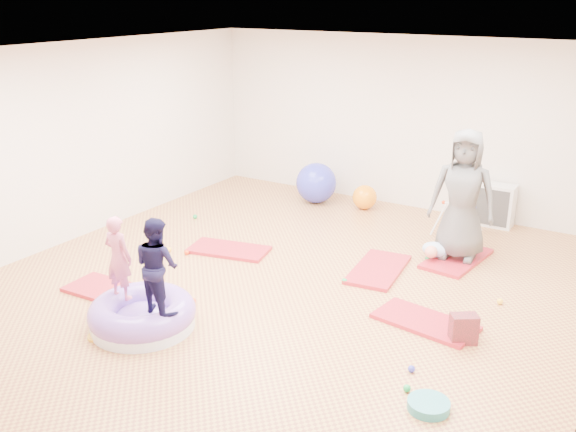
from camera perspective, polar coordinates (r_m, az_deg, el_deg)
The scene contains 19 objects.
room at distance 7.26m, azimuth -1.25°, elevation 3.06°, with size 7.01×8.01×2.81m.
gym_mat_front_left at distance 8.07m, azimuth -15.51°, elevation -6.44°, with size 1.12×0.56×0.05m, color red.
gym_mat_mid_left at distance 9.01m, azimuth -5.29°, elevation -3.00°, with size 1.10×0.55×0.05m, color red.
gym_mat_center_back at distance 8.43m, azimuth 8.03°, elevation -4.71°, with size 1.16×0.58×0.05m, color red.
gym_mat_right at distance 7.25m, azimuth 12.08°, elevation -9.19°, with size 1.09×0.55×0.05m, color red.
gym_mat_rear_right at distance 8.97m, azimuth 14.76°, elevation -3.69°, with size 1.16×0.58×0.05m, color red.
inflatable_cushion at distance 7.16m, azimuth -12.81°, elevation -8.59°, with size 1.15×1.15×0.36m.
child_pink at distance 7.06m, azimuth -14.88°, elevation -3.22°, with size 0.34×0.22×0.94m, color #D76487.
child_navy at distance 6.67m, azimuth -11.61°, elevation -3.93°, with size 0.50×0.39×1.03m, color black.
adult_caregiver at distance 8.69m, azimuth 15.28°, elevation 1.82°, with size 0.85×0.56×1.75m, color #515151.
infant at distance 8.83m, azimuth 12.88°, elevation -2.97°, with size 0.36×0.37×0.21m.
ball_pit_balls at distance 7.98m, azimuth 1.32°, elevation -5.89°, with size 4.99×3.03×0.07m.
exercise_ball_blue at distance 10.96m, azimuth 2.53°, elevation 2.95°, with size 0.69×0.69×0.69m, color #3237C5.
exercise_ball_orange at distance 10.73m, azimuth 6.83°, elevation 1.67°, with size 0.41×0.41×0.41m, color orange.
infant_play_gym at distance 9.81m, azimuth 14.87°, elevation 0.16°, with size 0.62×0.59×0.48m.
cube_shelf at distance 10.37m, azimuth 17.68°, elevation 0.97°, with size 0.66×0.32×0.66m.
balance_disc at distance 5.93m, azimuth 12.38°, elevation -16.11°, with size 0.37×0.37×0.08m, color teal.
backpack at distance 6.93m, azimuth 15.34°, elevation -9.65°, with size 0.27×0.17×0.32m, color maroon.
yellow_toy at distance 7.13m, azimuth -16.60°, elevation -10.24°, with size 0.20×0.20×0.03m, color yellow.
Camera 1 is at (3.80, -5.84, 3.44)m, focal length 40.00 mm.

